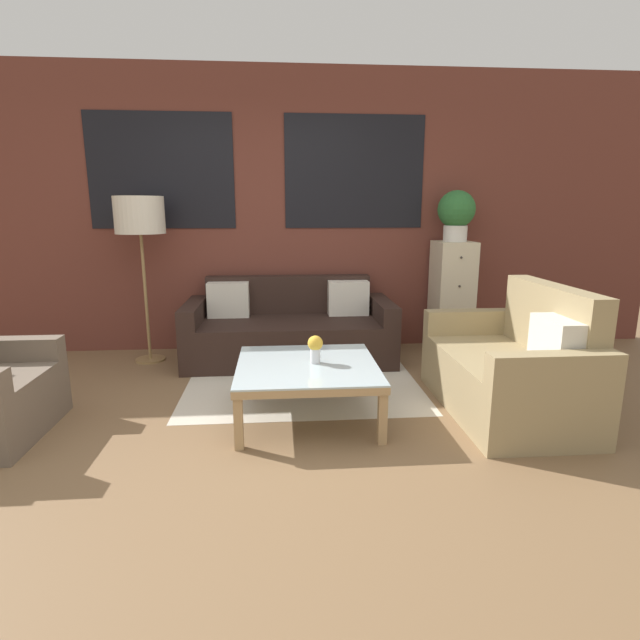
{
  "coord_description": "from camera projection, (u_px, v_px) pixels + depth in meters",
  "views": [
    {
      "loc": [
        0.18,
        -2.77,
        1.45
      ],
      "look_at": [
        0.5,
        1.21,
        0.55
      ],
      "focal_mm": 28.0,
      "sensor_mm": 36.0,
      "label": 1
    }
  ],
  "objects": [
    {
      "name": "drawer_cabinet",
      "position": [
        451.0,
        297.0,
        5.12
      ],
      "size": [
        0.37,
        0.43,
        1.12
      ],
      "color": "beige",
      "rests_on": "ground_plane"
    },
    {
      "name": "couch_dark",
      "position": [
        290.0,
        331.0,
        4.85
      ],
      "size": [
        1.97,
        0.88,
        0.78
      ],
      "color": "black",
      "rests_on": "ground_plane"
    },
    {
      "name": "potted_plant",
      "position": [
        456.0,
        213.0,
        4.93
      ],
      "size": [
        0.37,
        0.37,
        0.5
      ],
      "color": "silver",
      "rests_on": "drawer_cabinet"
    },
    {
      "name": "wall_back_brick",
      "position": [
        261.0,
        212.0,
        5.06
      ],
      "size": [
        8.4,
        0.09,
        2.8
      ],
      "color": "brown",
      "rests_on": "ground_plane"
    },
    {
      "name": "rug",
      "position": [
        303.0,
        386.0,
        4.15
      ],
      "size": [
        1.93,
        1.41,
        0.0
      ],
      "color": "beige",
      "rests_on": "ground_plane"
    },
    {
      "name": "ground_plane",
      "position": [
        253.0,
        455.0,
        2.99
      ],
      "size": [
        16.0,
        16.0,
        0.0
      ],
      "primitive_type": "plane",
      "color": "brown"
    },
    {
      "name": "coffee_table",
      "position": [
        307.0,
        371.0,
        3.46
      ],
      "size": [
        0.96,
        0.96,
        0.4
      ],
      "color": "silver",
      "rests_on": "ground_plane"
    },
    {
      "name": "flower_vase",
      "position": [
        315.0,
        347.0,
        3.44
      ],
      "size": [
        0.11,
        0.11,
        0.2
      ],
      "color": "silver",
      "rests_on": "coffee_table"
    },
    {
      "name": "settee_vintage",
      "position": [
        512.0,
        370.0,
        3.59
      ],
      "size": [
        0.8,
        1.41,
        0.92
      ],
      "color": "#99845B",
      "rests_on": "ground_plane"
    },
    {
      "name": "floor_lamp",
      "position": [
        140.0,
        220.0,
        4.56
      ],
      "size": [
        0.45,
        0.45,
        1.55
      ],
      "color": "olive",
      "rests_on": "ground_plane"
    }
  ]
}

